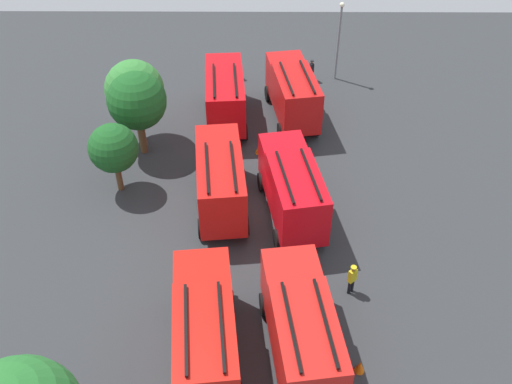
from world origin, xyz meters
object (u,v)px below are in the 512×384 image
Objects in this scene: fire_truck_4 at (220,178)px; traffic_cone_0 at (259,148)px; firefighter_2 at (312,69)px; tree_1 at (113,148)px; fire_truck_5 at (225,94)px; fire_truck_2 at (292,91)px; tree_3 at (134,90)px; fire_truck_0 at (301,327)px; fire_truck_1 at (292,187)px; tree_2 at (137,101)px; firefighter_0 at (352,278)px; firefighter_1 at (235,66)px; lamppost at (339,35)px; fire_truck_3 at (205,330)px; traffic_cone_2 at (360,367)px.

traffic_cone_0 is (5.32, -2.17, -1.78)m from fire_truck_4.
firefighter_2 is 0.38× the size of tree_1.
fire_truck_5 is at bearing -4.96° from fire_truck_4.
fire_truck_5 is 1.65× the size of tree_1.
tree_3 is (-2.81, 10.08, 1.72)m from fire_truck_2.
fire_truck_1 is at bearing -7.78° from fire_truck_0.
firefighter_0 is at bearing -134.23° from tree_2.
fire_truck_4 is 4.43× the size of firefighter_2.
firefighter_1 is at bearing -21.92° from firefighter_0.
fire_truck_1 is 10.17m from fire_truck_2.
tree_2 is at bearing -123.87° from firefighter_1.
fire_truck_1 is 4.03m from fire_truck_4.
tree_3 is at bearing 15.65° from tree_2.
lamppost reaches higher than tree_2.
firefighter_0 is (3.89, -6.80, -1.12)m from fire_truck_3.
traffic_cone_2 is (-10.00, -2.62, -1.83)m from fire_truck_1.
traffic_cone_0 is 16.63m from traffic_cone_2.
firefighter_2 is at bearing -55.33° from tree_3.
fire_truck_1 reaches higher than traffic_cone_0.
fire_truck_3 is at bearing 63.13° from firefighter_2.
tree_1 is at bearing 136.83° from fire_truck_5.
fire_truck_1 is 4.13× the size of firefighter_0.
tree_3 is (6.64, 5.66, 1.72)m from fire_truck_4.
traffic_cone_2 is at bearing -134.12° from tree_1.
firefighter_2 is at bearing 0.96° from traffic_cone_2.
fire_truck_0 is 10.00× the size of traffic_cone_0.
firefighter_2 is 3.28m from lamppost.
tree_1 reaches higher than traffic_cone_2.
fire_truck_1 is 1.01× the size of fire_truck_3.
fire_truck_5 is 4.40× the size of firefighter_2.
firefighter_0 is 0.30× the size of lamppost.
firefighter_1 is 2.80× the size of traffic_cone_2.
fire_truck_4 is 1.67× the size of tree_1.
fire_truck_1 and fire_truck_5 have the same top height.
fire_truck_4 is at bearing -6.82° from fire_truck_3.
fire_truck_3 is 1.00× the size of fire_truck_4.
traffic_cone_0 is (3.68, -8.32, -2.62)m from tree_1.
tree_3 reaches higher than fire_truck_1.
fire_truck_1 is 10.07× the size of traffic_cone_0.
fire_truck_2 is 13.17m from tree_1.
firefighter_1 is 26.70m from traffic_cone_2.
fire_truck_4 is (-9.45, 4.42, 0.00)m from fire_truck_2.
firefighter_0 is at bearing -136.24° from tree_3.
fire_truck_3 is at bearing -161.48° from tree_2.
fire_truck_0 is 15.51m from traffic_cone_0.
tree_3 is (5.00, -0.49, 0.88)m from tree_1.
fire_truck_0 is 25.49m from firefighter_1.
firefighter_2 is (5.37, -1.74, -1.22)m from fire_truck_2.
tree_1 is at bearing -119.43° from firefighter_1.
firefighter_0 is at bearing -160.17° from fire_truck_5.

